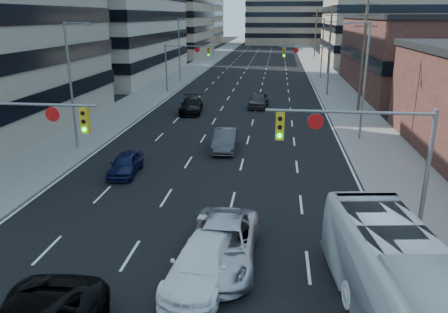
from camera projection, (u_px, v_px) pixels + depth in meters
name	position (u px, v px, depth m)	size (l,w,h in m)	color
road_surface	(266.00, 47.00, 134.78)	(18.00, 300.00, 0.02)	black
sidewalk_left	(229.00, 47.00, 136.09)	(5.00, 300.00, 0.15)	slate
sidewalk_right	(304.00, 47.00, 133.44)	(5.00, 300.00, 0.15)	slate
office_left_far	(165.00, 21.00, 106.76)	(20.00, 30.00, 16.00)	gray
storefront_right_mid	(438.00, 56.00, 55.09)	(20.00, 30.00, 9.00)	#472119
office_right_far	(382.00, 28.00, 90.09)	(22.00, 28.00, 14.00)	gray
bg_block_left	(183.00, 13.00, 144.38)	(24.00, 24.00, 20.00)	#ADA089
bg_block_right	(375.00, 27.00, 129.25)	(22.00, 22.00, 12.00)	gray
signal_near_left	(14.00, 137.00, 19.10)	(6.59, 0.33, 6.00)	slate
signal_near_right	(364.00, 149.00, 17.39)	(6.59, 0.33, 6.00)	slate
signal_far_left	(184.00, 59.00, 54.08)	(6.09, 0.33, 6.00)	slate
signal_far_right	(310.00, 60.00, 52.31)	(6.09, 0.33, 6.00)	slate
utility_pole_block	(363.00, 54.00, 42.84)	(2.20, 0.28, 11.00)	#4C3D2D
utility_pole_midblock	(330.00, 39.00, 71.16)	(2.20, 0.28, 11.00)	#4C3D2D
utility_pole_distant	(316.00, 32.00, 99.49)	(2.20, 0.28, 11.00)	#4C3D2D
streetlight_left_near	(72.00, 80.00, 30.55)	(2.03, 0.22, 9.00)	slate
streetlight_left_mid	(180.00, 47.00, 63.60)	(2.03, 0.22, 9.00)	slate
streetlight_left_far	(214.00, 36.00, 96.65)	(2.03, 0.22, 9.00)	slate
streetlight_right_near	(363.00, 76.00, 32.89)	(2.03, 0.22, 9.00)	slate
streetlight_right_far	(321.00, 46.00, 65.94)	(2.03, 0.22, 9.00)	slate
white_van	(202.00, 263.00, 16.01)	(2.08, 5.12, 1.49)	white
silver_suv	(222.00, 244.00, 17.20)	(2.70, 5.85, 1.63)	silver
transit_bus	(418.00, 309.00, 12.18)	(2.67, 11.39, 3.17)	white
sedan_blue	(126.00, 164.00, 26.94)	(1.57, 3.91, 1.33)	#0C1333
sedan_grey_center	(225.00, 140.00, 31.76)	(1.57, 4.52, 1.49)	#39393C
sedan_black_far	(191.00, 105.00, 43.92)	(2.11, 5.20, 1.51)	black
sedan_grey_right	(259.00, 100.00, 46.50)	(1.85, 4.60, 1.57)	#303032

